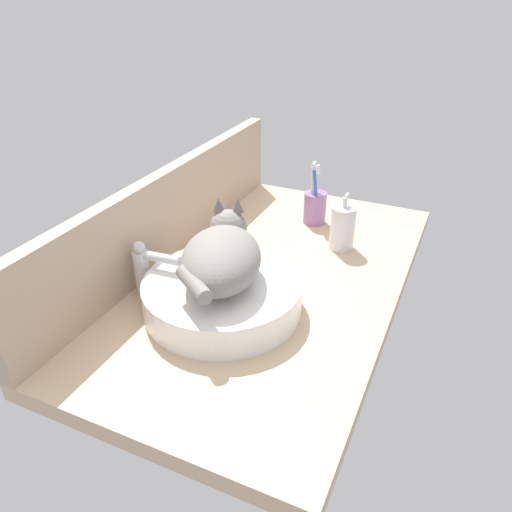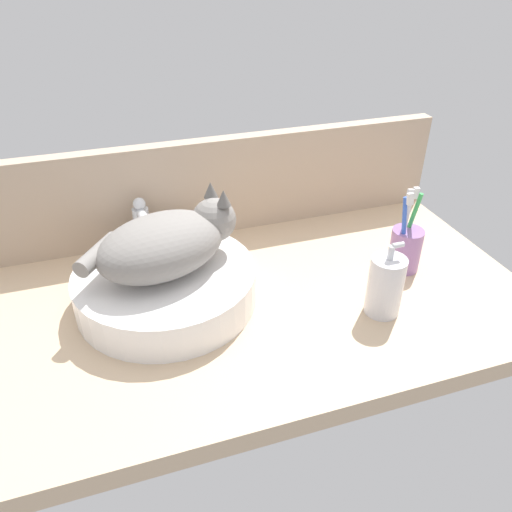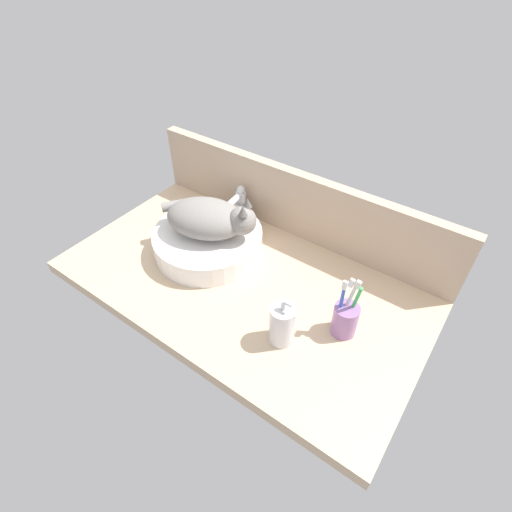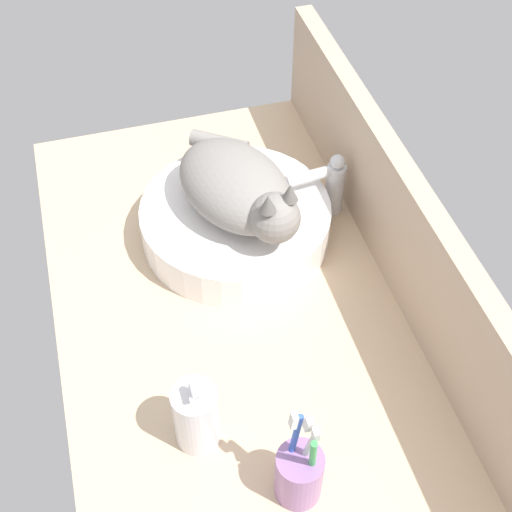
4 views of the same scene
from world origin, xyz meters
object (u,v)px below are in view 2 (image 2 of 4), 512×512
soap_dispenser (385,286)px  toothbrush_cup (406,248)px  faucet (143,226)px  cat (167,242)px  sink_basin (166,286)px

soap_dispenser → toothbrush_cup: (11.94, 11.67, -0.85)cm
faucet → toothbrush_cup: 57.50cm
cat → toothbrush_cup: cat is taller
sink_basin → cat: size_ratio=1.12×
toothbrush_cup → faucet: bearing=156.0°
sink_basin → faucet: bearing=94.9°
sink_basin → faucet: 19.33cm
faucet → soap_dispenser: soap_dispenser is taller
faucet → soap_dispenser: 53.60cm
sink_basin → cat: 9.56cm
cat → soap_dispenser: 41.80cm
cat → faucet: bearing=98.9°
sink_basin → faucet: faucet is taller
faucet → soap_dispenser: (40.56, -35.02, -1.19)cm
sink_basin → toothbrush_cup: (50.89, -4.43, 1.56)cm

